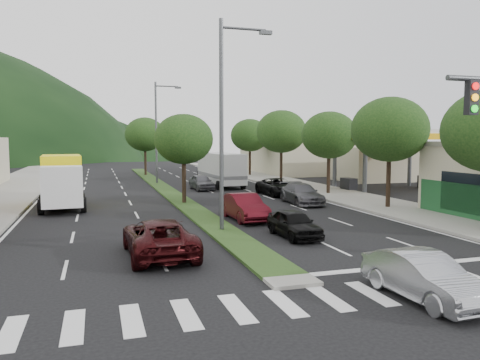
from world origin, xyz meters
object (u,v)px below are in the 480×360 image
object	(u,v)px
streetlight_near	(226,115)
car_queue_b	(302,194)
tree_med_near	(184,139)
car_queue_c	(245,207)
tree_r_c	(329,135)
tree_med_far	(145,134)
tree_r_e	(250,135)
car_queue_d	(278,187)
suv_maroon	(159,237)
tree_r_b	(390,130)
car_queue_f	(207,172)
motorhome	(221,169)
car_queue_e	(202,182)
tree_r_d	(281,132)
box_truck	(62,183)
streetlight_mid	(158,127)
car_queue_a	(294,224)
sedan_silver	(423,277)

from	to	relation	value
streetlight_near	car_queue_b	size ratio (longest dim) A/B	2.10
tree_med_near	car_queue_c	world-z (taller)	tree_med_near
streetlight_near	car_queue_c	distance (m)	5.91
tree_r_c	tree_med_far	bearing A→B (deg)	116.57
tree_r_e	car_queue_d	xyz separation A→B (m)	(-4.00, -19.19, -4.22)
suv_maroon	tree_med_near	bearing A→B (deg)	-105.57
suv_maroon	streetlight_near	bearing A→B (deg)	-135.29
tree_r_b	tree_r_e	distance (m)	28.00
car_queue_f	motorhome	size ratio (longest dim) A/B	0.57
car_queue_e	streetlight_near	bearing A→B (deg)	-102.55
tree_r_d	tree_med_near	size ratio (longest dim) A/B	1.19
tree_r_b	car_queue_b	bearing A→B (deg)	138.06
box_truck	tree_r_c	bearing A→B (deg)	-179.78
suv_maroon	streetlight_mid	bearing A→B (deg)	-98.73
tree_r_b	car_queue_c	distance (m)	10.91
car_queue_f	tree_med_near	bearing A→B (deg)	-100.70
tree_med_far	box_truck	xyz separation A→B (m)	(-7.84, -25.36, -3.41)
tree_r_c	streetlight_near	bearing A→B (deg)	-134.51
tree_r_b	box_truck	xyz separation A→B (m)	(-19.84, 6.64, -3.44)
tree_med_near	car_queue_a	xyz separation A→B (m)	(2.81, -12.19, -3.80)
suv_maroon	motorhome	size ratio (longest dim) A/B	0.63
tree_r_e	box_truck	bearing A→B (deg)	-132.89
tree_r_c	suv_maroon	bearing A→B (deg)	-134.35
tree_r_c	tree_r_e	world-z (taller)	tree_r_e
tree_med_near	tree_r_e	bearing A→B (deg)	61.39
car_queue_c	tree_r_e	bearing A→B (deg)	69.21
streetlight_near	streetlight_mid	xyz separation A→B (m)	(0.00, 25.00, 0.00)
car_queue_a	car_queue_b	size ratio (longest dim) A/B	0.77
tree_r_c	tree_r_e	xyz separation A→B (m)	(0.00, 20.00, 0.14)
car_queue_c	motorhome	bearing A→B (deg)	77.32
tree_r_b	suv_maroon	distance (m)	17.88
streetlight_mid	box_truck	xyz separation A→B (m)	(-8.05, -14.36, -3.98)
tree_med_far	streetlight_near	bearing A→B (deg)	-89.67
tree_med_far	streetlight_near	xyz separation A→B (m)	(0.21, -36.00, 0.58)
tree_r_d	tree_med_near	world-z (taller)	tree_r_d
car_queue_b	motorhome	bearing A→B (deg)	103.06
sedan_silver	car_queue_f	bearing A→B (deg)	82.57
box_truck	sedan_silver	bearing A→B (deg)	112.73
tree_r_b	motorhome	distance (m)	18.56
tree_r_d	tree_med_far	xyz separation A→B (m)	(-12.00, 14.00, -0.17)
car_queue_d	motorhome	size ratio (longest dim) A/B	0.58
car_queue_e	box_truck	distance (m)	13.54
tree_r_b	car_queue_c	bearing A→B (deg)	-173.17
tree_r_b	tree_med_far	world-z (taller)	tree_r_b
tree_r_c	box_truck	bearing A→B (deg)	-176.07
tree_med_far	suv_maroon	distance (m)	40.22
box_truck	car_queue_d	bearing A→B (deg)	-175.91
tree_r_c	tree_r_b	bearing A→B (deg)	-90.00
car_queue_e	tree_r_b	bearing A→B (deg)	-62.27
tree_r_c	box_truck	xyz separation A→B (m)	(-19.84, -1.36, -3.15)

